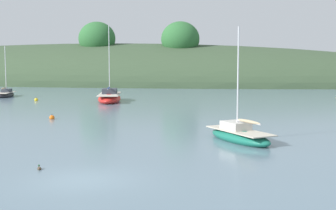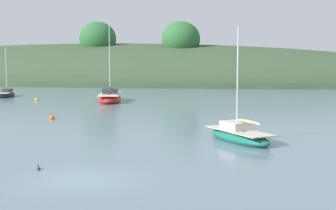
% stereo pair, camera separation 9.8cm
% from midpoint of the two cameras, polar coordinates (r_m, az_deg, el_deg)
% --- Properties ---
extents(ground_plane, '(400.00, 400.00, 0.00)m').
position_cam_midpoint_polar(ground_plane, '(20.12, -10.36, -8.99)').
color(ground_plane, slate).
extents(far_shoreline_hill, '(150.00, 36.00, 20.64)m').
position_cam_midpoint_polar(far_shoreline_hill, '(100.47, -8.52, 2.81)').
color(far_shoreline_hill, '#384C33').
rests_on(far_shoreline_hill, ground).
extents(sailboat_orange_cutter, '(4.30, 8.06, 9.24)m').
position_cam_midpoint_polar(sailboat_orange_cutter, '(55.60, -7.21, 0.88)').
color(sailboat_orange_cutter, red).
rests_on(sailboat_orange_cutter, ground).
extents(sailboat_red_portside, '(2.59, 5.08, 6.86)m').
position_cam_midpoint_polar(sailboat_red_portside, '(65.83, -19.23, 1.24)').
color(sailboat_red_portside, '#232328').
rests_on(sailboat_red_portside, ground).
extents(sailboat_black_sloop, '(4.84, 5.62, 7.22)m').
position_cam_midpoint_polar(sailboat_black_sloop, '(29.12, 8.61, -3.69)').
color(sailboat_black_sloop, '#196B56').
rests_on(sailboat_black_sloop, ground).
extents(mooring_buoy_channel, '(0.44, 0.44, 0.54)m').
position_cam_midpoint_polar(mooring_buoy_channel, '(40.40, -14.06, -1.52)').
color(mooring_buoy_channel, orange).
rests_on(mooring_buoy_channel, ground).
extents(mooring_buoy_inner, '(0.44, 0.44, 0.54)m').
position_cam_midpoint_polar(mooring_buoy_inner, '(58.36, -15.85, 0.61)').
color(mooring_buoy_inner, yellow).
rests_on(mooring_buoy_inner, ground).
extents(duck_lead, '(0.33, 0.40, 0.24)m').
position_cam_midpoint_polar(duck_lead, '(22.39, -15.57, -7.47)').
color(duck_lead, '#473828').
rests_on(duck_lead, ground).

